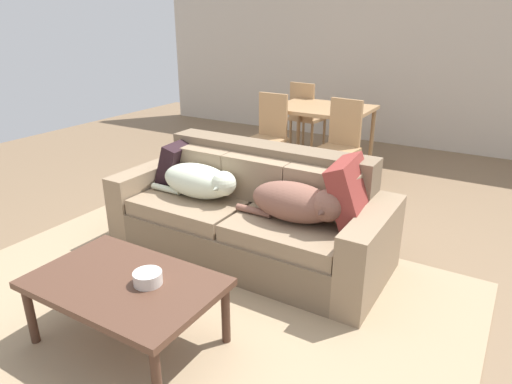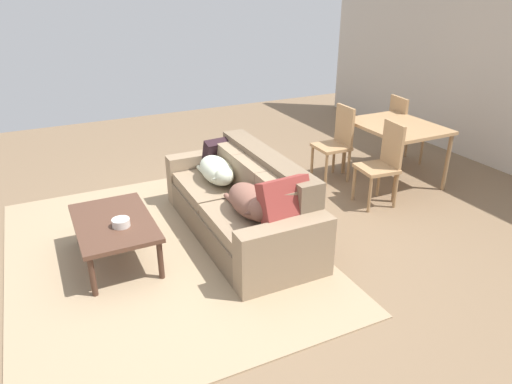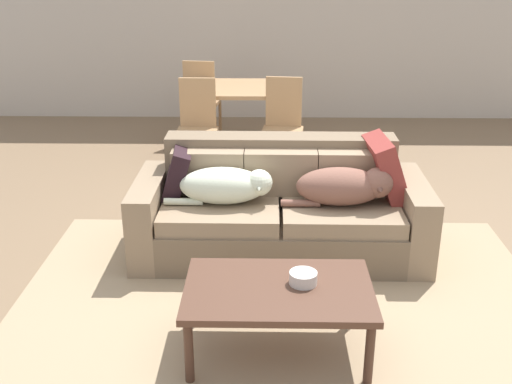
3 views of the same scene
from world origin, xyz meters
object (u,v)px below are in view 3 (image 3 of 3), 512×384
at_px(dog_on_right_cushion, 346,186).
at_px(bowl_on_coffee_table, 303,278).
at_px(dog_on_left_cushion, 227,185).
at_px(couch, 280,211).
at_px(throw_pillow_by_left_arm, 177,173).
at_px(dining_chair_near_left, 197,123).
at_px(dining_chair_far_left, 201,96).
at_px(dining_table, 240,94).
at_px(coffee_table, 279,294).
at_px(dining_chair_near_right, 283,123).
at_px(throw_pillow_by_right_arm, 386,169).

relative_size(dog_on_right_cushion, bowl_on_coffee_table, 5.08).
distance_m(dog_on_left_cushion, dog_on_right_cushion, 0.85).
bearing_deg(couch, throw_pillow_by_left_arm, 176.13).
relative_size(dog_on_right_cushion, throw_pillow_by_left_arm, 2.17).
bearing_deg(bowl_on_coffee_table, dining_chair_near_left, 107.12).
bearing_deg(bowl_on_coffee_table, dining_chair_far_left, 103.40).
distance_m(couch, dining_table, 2.34).
relative_size(dog_on_left_cushion, dog_on_right_cushion, 0.98).
relative_size(throw_pillow_by_left_arm, coffee_table, 0.35).
xyz_separation_m(coffee_table, dining_chair_far_left, (-0.83, 4.11, 0.15)).
xyz_separation_m(dog_on_left_cushion, dining_table, (-0.00, 2.41, 0.11)).
relative_size(couch, dining_table, 1.93).
xyz_separation_m(dining_table, dining_chair_near_right, (0.44, -0.57, -0.16)).
relative_size(couch, coffee_table, 2.05).
bearing_deg(dining_chair_near_left, dog_on_left_cushion, -76.26).
distance_m(bowl_on_coffee_table, dining_table, 3.56).
height_order(bowl_on_coffee_table, dining_chair_near_left, dining_chair_near_left).
xyz_separation_m(couch, throw_pillow_by_right_arm, (0.77, 0.05, 0.32)).
height_order(throw_pillow_by_left_arm, dining_chair_near_left, dining_chair_near_left).
distance_m(dog_on_left_cushion, bowl_on_coffee_table, 1.22).
xyz_separation_m(dog_on_right_cushion, bowl_on_coffee_table, (-0.36, -1.10, -0.12)).
bearing_deg(dog_on_right_cushion, couch, 163.96).
xyz_separation_m(throw_pillow_by_left_arm, dining_table, (0.38, 2.23, 0.08)).
distance_m(dog_on_left_cushion, throw_pillow_by_left_arm, 0.42).
height_order(couch, bowl_on_coffee_table, couch).
xyz_separation_m(coffee_table, bowl_on_coffee_table, (0.14, 0.04, 0.08)).
bearing_deg(coffee_table, dining_chair_near_left, 104.42).
height_order(couch, dining_chair_near_left, dining_chair_near_left).
bearing_deg(couch, dog_on_left_cushion, -162.16).
relative_size(dog_on_right_cushion, dining_chair_near_right, 0.83).
relative_size(dining_table, dining_chair_near_right, 1.15).
distance_m(throw_pillow_by_right_arm, dining_chair_near_right, 1.82).
relative_size(throw_pillow_by_left_arm, dining_chair_far_left, 0.38).
xyz_separation_m(couch, dining_chair_near_left, (-0.79, 1.68, 0.20)).
bearing_deg(dining_chair_far_left, couch, 113.11).
xyz_separation_m(dining_table, dining_chair_far_left, (-0.48, 0.55, -0.15)).
xyz_separation_m(throw_pillow_by_left_arm, dining_chair_near_left, (-0.02, 1.62, -0.08)).
bearing_deg(dining_chair_near_right, throw_pillow_by_right_arm, -60.68).
height_order(dog_on_right_cushion, dining_chair_near_left, dining_chair_near_left).
bearing_deg(dining_chair_near_left, dog_on_right_cushion, -54.30).
bearing_deg(dog_on_left_cushion, coffee_table, -72.65).
height_order(dog_on_right_cushion, dining_chair_far_left, dining_chair_far_left).
distance_m(couch, dog_on_left_cushion, 0.48).
xyz_separation_m(coffee_table, dining_chair_near_right, (0.09, 3.00, 0.15)).
distance_m(throw_pillow_by_right_arm, dining_chair_far_left, 3.23).
relative_size(dog_on_right_cushion, coffee_table, 0.76).
xyz_separation_m(couch, dog_on_left_cushion, (-0.39, -0.12, 0.25)).
height_order(throw_pillow_by_right_arm, dining_chair_near_right, dining_chair_near_right).
bearing_deg(throw_pillow_by_right_arm, dining_chair_near_right, 113.21).
relative_size(couch, bowl_on_coffee_table, 13.69).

